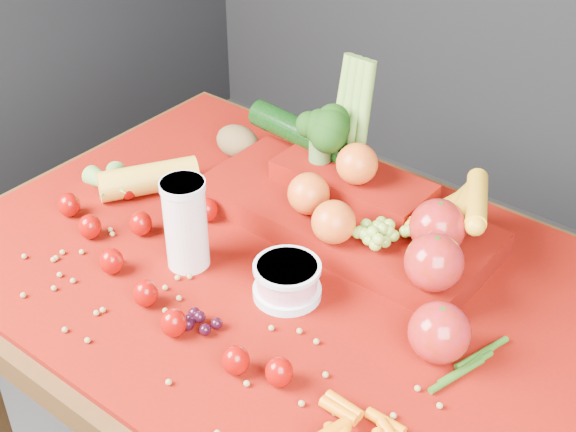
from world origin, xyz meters
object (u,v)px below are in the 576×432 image
Objects in this scene: milk_glass at (185,221)px; yogurt_bowl at (287,279)px; table at (281,315)px; produce_mound at (362,206)px.

milk_glass is 0.19m from yogurt_bowl.
milk_glass reaches higher than table.
table is 1.82× the size of produce_mound.
table is 7.06× the size of milk_glass.
yogurt_bowl is at bearing -42.65° from table.
produce_mound reaches higher than yogurt_bowl.
milk_glass is at bearing -126.79° from produce_mound.
table is at bearing 35.36° from milk_glass.
milk_glass is 1.46× the size of yogurt_bowl.
table is 0.23m from produce_mound.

